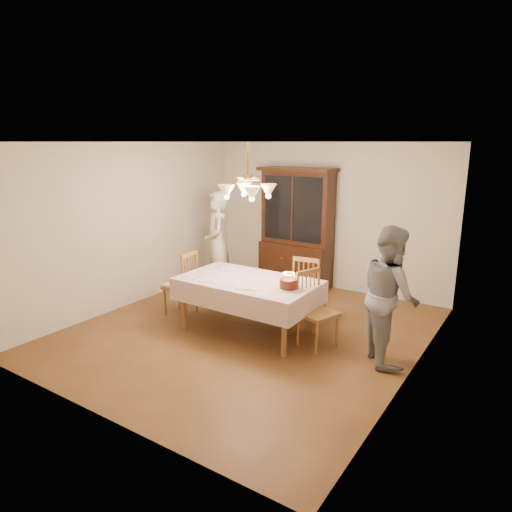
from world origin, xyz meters
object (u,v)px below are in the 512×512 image
Objects in this scene: china_hutch at (297,230)px; birthday_cake at (289,284)px; dining_table at (248,285)px; chair_far_side at (310,291)px; elderly_woman at (217,244)px.

china_hutch reaches higher than birthday_cake.
chair_far_side is (0.52, 0.85, -0.24)m from dining_table.
dining_table is at bearing -121.62° from chair_far_side.
china_hutch is at bearing 116.23° from birthday_cake.
china_hutch is at bearing 101.69° from dining_table.
china_hutch is 1.82m from chair_far_side.
chair_far_side is at bearing -54.75° from china_hutch.
chair_far_side is 0.56× the size of elderly_woman.
dining_table is at bearing 8.69° from elderly_woman.
birthday_cake reaches higher than dining_table.
dining_table is 6.33× the size of birthday_cake.
birthday_cake is (0.15, -0.92, 0.38)m from chair_far_side.
birthday_cake is at bearing -63.77° from china_hutch.
chair_far_side is (0.99, -1.40, -0.60)m from china_hutch.
chair_far_side reaches higher than birthday_cake.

